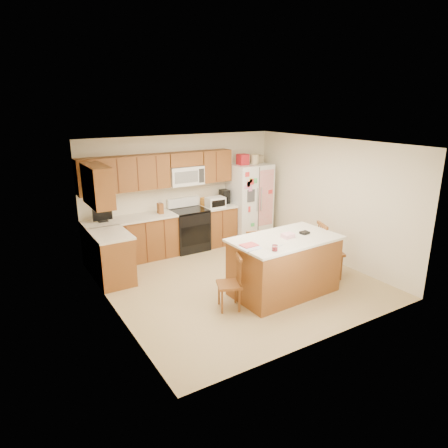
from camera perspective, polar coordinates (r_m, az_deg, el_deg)
ground at (r=7.47m, az=1.81°, el=-8.02°), size 4.50×4.50×0.00m
room_shell at (r=6.99m, az=1.92°, el=2.76°), size 4.60×4.60×2.52m
cabinetry at (r=8.24m, az=-10.75°, el=0.89°), size 3.36×1.56×2.15m
stove at (r=8.87m, az=-5.02°, el=-0.70°), size 0.76×0.65×1.13m
refrigerator at (r=9.47m, az=3.62°, el=3.28°), size 0.90×0.79×2.04m
island at (r=6.89m, az=8.56°, el=-5.85°), size 1.88×1.13×1.09m
windsor_chair_left at (r=6.34m, az=0.93°, el=-8.56°), size 0.48×0.49×0.89m
windsor_chair_back at (r=7.42m, az=4.33°, el=-4.42°), size 0.52×0.51×0.97m
windsor_chair_right at (r=7.68m, az=14.69°, el=-3.87°), size 0.57×0.58×1.05m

